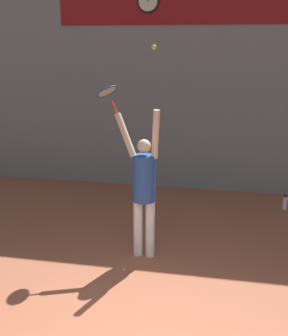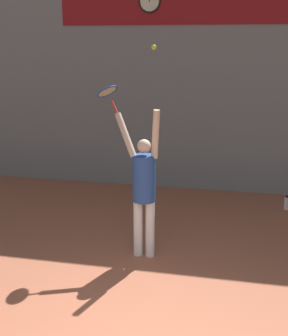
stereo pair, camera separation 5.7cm
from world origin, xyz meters
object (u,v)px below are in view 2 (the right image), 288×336
Objects in this scene: scoreboard_clock at (150,1)px; tennis_racket at (108,93)px; tennis_player at (144,185)px; water_bottle at (286,203)px; tennis_ball at (154,47)px.

scoreboard_clock reaches higher than tennis_racket.
tennis_player is 5.10× the size of tennis_racket.
water_bottle is (2.79, -0.85, -3.65)m from scoreboard_clock.
water_bottle is at bearing 37.43° from tennis_racket.
tennis_racket is at bearing 151.52° from tennis_player.
tennis_racket is 1.53× the size of water_bottle.
tennis_racket is 4.13m from water_bottle.
tennis_racket is at bearing -89.62° from scoreboard_clock.
tennis_player is at bearing -28.48° from tennis_racket.
scoreboard_clock is at bearing 163.10° from water_bottle.
tennis_racket reaches higher than water_bottle.
tennis_player is 7.82× the size of water_bottle.
tennis_ball reaches higher than water_bottle.
water_bottle is at bearing -16.90° from scoreboard_clock.
scoreboard_clock is 1.06× the size of tennis_racket.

